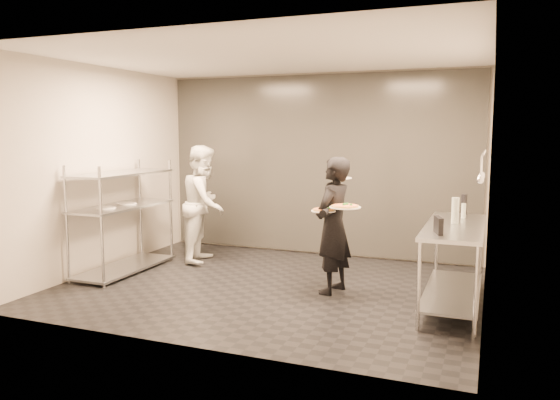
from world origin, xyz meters
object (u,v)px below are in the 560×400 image
at_px(salad_plate, 339,177).
at_px(bottle_dark, 464,205).
at_px(prep_counter, 454,252).
at_px(pass_rack, 123,216).
at_px(pizza_plate_far, 345,206).
at_px(bottle_clear, 464,211).
at_px(chef, 204,204).
at_px(waiter, 333,225).
at_px(pizza_plate_near, 324,210).
at_px(bottle_green, 455,210).
at_px(pos_monitor, 438,225).

xyz_separation_m(salad_plate, bottle_dark, (1.46, 0.33, -0.32)).
bearing_deg(prep_counter, pass_rack, -179.97).
bearing_deg(pizza_plate_far, salad_plate, 112.44).
bearing_deg(bottle_clear, chef, 173.39).
bearing_deg(waiter, pizza_plate_far, 58.64).
height_order(prep_counter, pizza_plate_near, pizza_plate_near).
relative_size(pizza_plate_near, bottle_green, 1.00).
distance_m(pizza_plate_near, salad_plate, 0.62).
distance_m(salad_plate, bottle_clear, 1.51).
bearing_deg(salad_plate, pizza_plate_near, -94.53).
bearing_deg(pass_rack, waiter, 1.61).
relative_size(pizza_plate_far, bottle_clear, 2.08).
height_order(pizza_plate_near, pos_monitor, pos_monitor).
height_order(prep_counter, salad_plate, salad_plate).
xyz_separation_m(pos_monitor, bottle_green, (0.11, 0.69, 0.06)).
bearing_deg(pos_monitor, pizza_plate_far, 137.43).
bearing_deg(chef, bottle_clear, -108.79).
relative_size(pizza_plate_near, salad_plate, 0.92).
xyz_separation_m(pass_rack, prep_counter, (4.33, 0.00, -0.14)).
bearing_deg(prep_counter, pizza_plate_far, -175.04).
relative_size(waiter, pizza_plate_far, 4.54).
bearing_deg(pos_monitor, prep_counter, 61.01).
distance_m(prep_counter, bottle_dark, 0.87).
bearing_deg(pizza_plate_far, pass_rack, 178.17).
relative_size(chef, pizza_plate_far, 4.79).
height_order(prep_counter, pizza_plate_far, pizza_plate_far).
xyz_separation_m(pizza_plate_near, bottle_dark, (1.50, 0.84, 0.03)).
height_order(pizza_plate_far, bottle_clear, pizza_plate_far).
distance_m(pizza_plate_near, pizza_plate_far, 0.27).
relative_size(pass_rack, waiter, 0.99).
bearing_deg(pizza_plate_far, chef, 156.64).
bearing_deg(bottle_clear, pizza_plate_near, -158.44).
relative_size(prep_counter, salad_plate, 5.80).
xyz_separation_m(pizza_plate_near, pizza_plate_far, (0.26, -0.02, 0.06)).
bearing_deg(pizza_plate_far, pos_monitor, -24.90).
bearing_deg(pizza_plate_far, bottle_green, 9.29).
distance_m(pass_rack, bottle_green, 4.33).
distance_m(bottle_green, bottle_clear, 0.43).
bearing_deg(salad_plate, waiter, -85.06).
xyz_separation_m(pizza_plate_far, bottle_green, (1.18, 0.19, -0.01)).
height_order(chef, pos_monitor, chef).
bearing_deg(chef, pass_rack, 129.44).
distance_m(pos_monitor, bottle_dark, 1.37).
xyz_separation_m(prep_counter, pos_monitor, (-0.12, -0.60, 0.38)).
xyz_separation_m(prep_counter, salad_plate, (-1.41, 0.43, 0.74)).
xyz_separation_m(pos_monitor, bottle_dark, (0.17, 1.36, 0.04)).
height_order(waiter, bottle_dark, waiter).
relative_size(salad_plate, bottle_dark, 1.24).
distance_m(pizza_plate_far, bottle_clear, 1.39).
relative_size(waiter, pizza_plate_near, 5.70).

